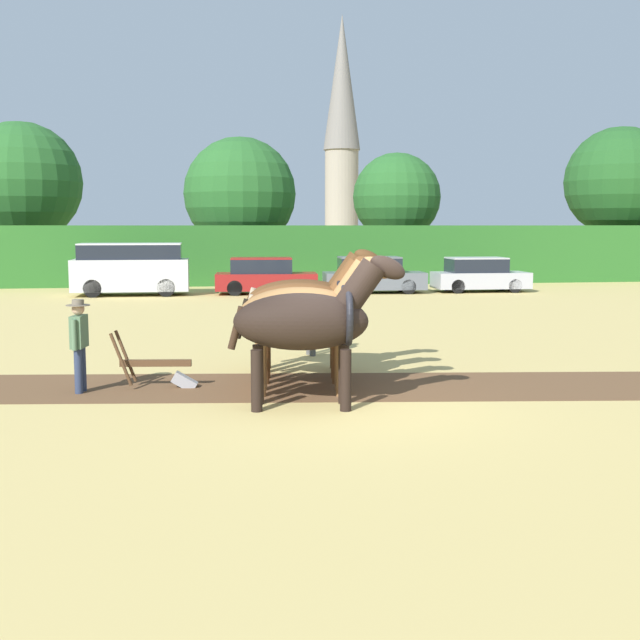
% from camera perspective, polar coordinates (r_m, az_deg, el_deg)
% --- Properties ---
extents(ground_plane, '(240.00, 240.00, 0.00)m').
position_cam_1_polar(ground_plane, '(13.09, 2.16, -6.16)').
color(ground_plane, tan).
extents(plowed_furrow_strip, '(28.93, 6.03, 0.01)m').
position_cam_1_polar(plowed_furrow_strip, '(15.26, -17.88, -4.62)').
color(plowed_furrow_strip, brown).
rests_on(plowed_furrow_strip, ground).
extents(hedgerow, '(68.24, 1.55, 2.92)m').
position_cam_1_polar(hedgerow, '(39.72, -4.98, 4.61)').
color(hedgerow, '#286023').
rests_on(hedgerow, ground).
extents(tree_left, '(6.41, 6.41, 8.42)m').
position_cam_1_polar(tree_left, '(46.29, -20.47, 9.15)').
color(tree_left, '#4C3823').
rests_on(tree_left, ground).
extents(tree_center_left, '(6.05, 6.05, 7.66)m').
position_cam_1_polar(tree_center_left, '(43.99, -5.71, 8.93)').
color(tree_center_left, brown).
rests_on(tree_center_left, ground).
extents(tree_center, '(4.95, 4.95, 6.99)m').
position_cam_1_polar(tree_center, '(45.92, 5.47, 8.69)').
color(tree_center, '#423323').
rests_on(tree_center, ground).
extents(tree_center_right, '(6.18, 6.18, 8.49)m').
position_cam_1_polar(tree_center_right, '(49.35, 20.52, 9.19)').
color(tree_center_right, brown).
rests_on(tree_center_right, ground).
extents(church_spire, '(3.29, 3.29, 21.33)m').
position_cam_1_polar(church_spire, '(73.13, 1.56, 13.21)').
color(church_spire, gray).
rests_on(church_spire, ground).
extents(draft_horse_lead_left, '(2.90, 1.22, 2.53)m').
position_cam_1_polar(draft_horse_lead_left, '(12.78, -0.82, -0.07)').
color(draft_horse_lead_left, black).
rests_on(draft_horse_lead_left, ground).
extents(draft_horse_lead_right, '(2.82, 1.20, 2.47)m').
position_cam_1_polar(draft_horse_lead_right, '(13.88, -0.91, 0.50)').
color(draft_horse_lead_right, brown).
rests_on(draft_horse_lead_right, ground).
extents(draft_horse_trail_left, '(2.75, 1.22, 2.44)m').
position_cam_1_polar(draft_horse_trail_left, '(14.99, -0.97, 0.91)').
color(draft_horse_trail_left, brown).
rests_on(draft_horse_trail_left, ground).
extents(draft_horse_trail_right, '(2.87, 1.14, 2.53)m').
position_cam_1_polar(draft_horse_trail_right, '(16.09, -0.97, 1.41)').
color(draft_horse_trail_right, '#513319').
rests_on(draft_horse_trail_right, ground).
extents(plow, '(1.56, 0.51, 1.13)m').
position_cam_1_polar(plow, '(14.79, -11.13, -3.54)').
color(plow, '#4C331E').
rests_on(plow, ground).
extents(farmer_at_plow, '(0.41, 0.64, 1.64)m').
position_cam_1_polar(farmer_at_plow, '(14.62, -16.75, -1.29)').
color(farmer_at_plow, '#28334C').
rests_on(farmer_at_plow, ground).
extents(farmer_beside_team, '(0.31, 0.64, 1.61)m').
position_cam_1_polar(farmer_beside_team, '(18.04, -0.65, 0.38)').
color(farmer_beside_team, '#4C4C4C').
rests_on(farmer_beside_team, ground).
extents(parked_van, '(4.77, 1.98, 2.18)m').
position_cam_1_polar(parked_van, '(34.55, -13.29, 3.58)').
color(parked_van, '#BCBCC1').
rests_on(parked_van, ground).
extents(parked_car_left, '(4.41, 2.09, 1.56)m').
position_cam_1_polar(parked_car_left, '(34.40, -3.95, 3.10)').
color(parked_car_left, maroon).
rests_on(parked_car_left, ground).
extents(parked_car_center_left, '(4.43, 1.95, 1.58)m').
position_cam_1_polar(parked_car_center_left, '(34.91, 3.76, 3.17)').
color(parked_car_center_left, '#565B66').
rests_on(parked_car_center_left, ground).
extents(parked_car_center, '(4.16, 1.85, 1.52)m').
position_cam_1_polar(parked_car_center, '(36.21, 11.25, 3.14)').
color(parked_car_center, '#A8A8B2').
rests_on(parked_car_center, ground).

